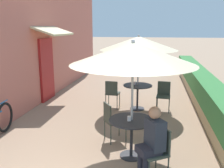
{
  "coord_description": "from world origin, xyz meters",
  "views": [
    {
      "loc": [
        1.27,
        -2.57,
        2.47
      ],
      "look_at": [
        0.15,
        3.74,
        1.0
      ],
      "focal_mm": 40.0,
      "sensor_mm": 36.0,
      "label": 1
    }
  ],
  "objects": [
    {
      "name": "cafe_facade_wall",
      "position": [
        -2.54,
        5.77,
        2.09
      ],
      "size": [
        0.98,
        11.8,
        4.2
      ],
      "color": "#C66B5B",
      "rests_on": "ground_plane"
    },
    {
      "name": "cafe_chair_mid_left",
      "position": [
        1.53,
        4.81,
        0.52
      ],
      "size": [
        0.43,
        0.43,
        0.87
      ],
      "rotation": [
        0.0,
        0.0,
        9.36
      ],
      "color": "#384238",
      "rests_on": "ground_plane"
    },
    {
      "name": "coffee_cup_near",
      "position": [
        0.82,
        1.81,
        0.8
      ],
      "size": [
        0.07,
        0.07,
        0.09
      ],
      "color": "white",
      "rests_on": "patio_table_near"
    },
    {
      "name": "planter_hedge",
      "position": [
        2.75,
        5.8,
        0.54
      ],
      "size": [
        0.6,
        10.8,
        1.01
      ],
      "color": "tan",
      "rests_on": "ground_plane"
    },
    {
      "name": "seated_patron_near_left",
      "position": [
        1.26,
        1.2,
        0.69
      ],
      "size": [
        0.51,
        0.49,
        1.25
      ],
      "rotation": [
        0.0,
        0.0,
        8.43
      ],
      "color": "#23232D",
      "rests_on": "ground_plane"
    },
    {
      "name": "patio_umbrella_near",
      "position": [
        0.86,
        1.87,
        2.01
      ],
      "size": [
        2.28,
        2.28,
        2.25
      ],
      "color": "#B7B7BC",
      "rests_on": "ground_plane"
    },
    {
      "name": "coffee_cup_mid",
      "position": [
        0.67,
        4.83,
        0.8
      ],
      "size": [
        0.07,
        0.07,
        0.09
      ],
      "color": "white",
      "rests_on": "patio_table_mid"
    },
    {
      "name": "cafe_chair_mid_right",
      "position": [
        -0.02,
        4.76,
        0.52
      ],
      "size": [
        0.43,
        0.43,
        0.87
      ],
      "rotation": [
        0.0,
        0.0,
        12.5
      ],
      "color": "#384238",
      "rests_on": "ground_plane"
    },
    {
      "name": "patio_table_near",
      "position": [
        0.86,
        1.87,
        0.58
      ],
      "size": [
        0.87,
        0.87,
        0.76
      ],
      "color": "#28282D",
      "rests_on": "ground_plane"
    },
    {
      "name": "cafe_chair_near_right",
      "position": [
        0.37,
        2.48,
        0.52
      ],
      "size": [
        0.55,
        0.55,
        0.87
      ],
      "rotation": [
        0.0,
        0.0,
        11.57
      ],
      "color": "#384238",
      "rests_on": "ground_plane"
    },
    {
      "name": "patio_umbrella_mid",
      "position": [
        0.75,
        4.78,
        2.01
      ],
      "size": [
        2.28,
        2.28,
        2.25
      ],
      "color": "#B7B7BC",
      "rests_on": "ground_plane"
    },
    {
      "name": "cafe_chair_near_left",
      "position": [
        1.35,
        1.26,
        0.52
      ],
      "size": [
        0.55,
        0.55,
        0.87
      ],
      "rotation": [
        0.0,
        0.0,
        8.43
      ],
      "color": "#384238",
      "rests_on": "ground_plane"
    },
    {
      "name": "patio_table_mid",
      "position": [
        0.75,
        4.78,
        0.58
      ],
      "size": [
        0.87,
        0.87,
        0.76
      ],
      "color": "#28282D",
      "rests_on": "ground_plane"
    }
  ]
}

